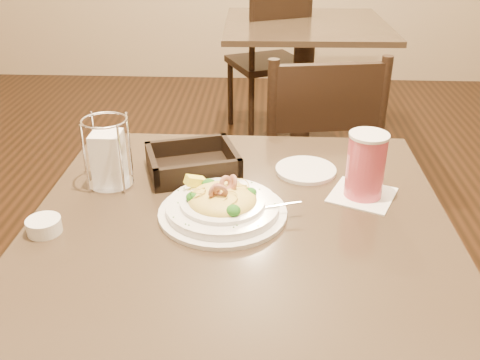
{
  "coord_description": "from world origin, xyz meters",
  "views": [
    {
      "loc": [
        0.05,
        -0.98,
        1.36
      ],
      "look_at": [
        0.0,
        0.02,
        0.83
      ],
      "focal_mm": 40.0,
      "sensor_mm": 36.0,
      "label": 1
    }
  ],
  "objects_px": {
    "dining_chair_far": "(270,57)",
    "pasta_bowl": "(222,205)",
    "drink_glass": "(366,166)",
    "napkin_caddy": "(109,157)",
    "background_table": "(304,65)",
    "side_plate": "(306,170)",
    "dining_chair_near": "(313,165)",
    "bread_basket": "(193,165)",
    "main_table": "(240,303)",
    "butter_ramekin": "(44,226)"
  },
  "relations": [
    {
      "from": "pasta_bowl",
      "to": "napkin_caddy",
      "type": "height_order",
      "value": "napkin_caddy"
    },
    {
      "from": "dining_chair_near",
      "to": "main_table",
      "type": "bearing_deg",
      "value": 64.83
    },
    {
      "from": "background_table",
      "to": "dining_chair_far",
      "type": "relative_size",
      "value": 0.99
    },
    {
      "from": "napkin_caddy",
      "to": "butter_ramekin",
      "type": "xyz_separation_m",
      "value": [
        -0.08,
        -0.21,
        -0.06
      ]
    },
    {
      "from": "dining_chair_near",
      "to": "drink_glass",
      "type": "distance_m",
      "value": 0.76
    },
    {
      "from": "pasta_bowl",
      "to": "main_table",
      "type": "bearing_deg",
      "value": -13.19
    },
    {
      "from": "pasta_bowl",
      "to": "side_plate",
      "type": "xyz_separation_m",
      "value": [
        0.19,
        0.22,
        -0.02
      ]
    },
    {
      "from": "background_table",
      "to": "bread_basket",
      "type": "bearing_deg",
      "value": -101.89
    },
    {
      "from": "bread_basket",
      "to": "napkin_caddy",
      "type": "height_order",
      "value": "napkin_caddy"
    },
    {
      "from": "dining_chair_near",
      "to": "bread_basket",
      "type": "xyz_separation_m",
      "value": [
        -0.36,
        -0.58,
        0.28
      ]
    },
    {
      "from": "background_table",
      "to": "pasta_bowl",
      "type": "relative_size",
      "value": 2.98
    },
    {
      "from": "background_table",
      "to": "side_plate",
      "type": "relative_size",
      "value": 6.05
    },
    {
      "from": "main_table",
      "to": "dining_chair_near",
      "type": "distance_m",
      "value": 0.82
    },
    {
      "from": "side_plate",
      "to": "napkin_caddy",
      "type": "bearing_deg",
      "value": -168.97
    },
    {
      "from": "dining_chair_far",
      "to": "pasta_bowl",
      "type": "relative_size",
      "value": 3.01
    },
    {
      "from": "dining_chair_near",
      "to": "drink_glass",
      "type": "height_order",
      "value": "dining_chair_near"
    },
    {
      "from": "main_table",
      "to": "butter_ramekin",
      "type": "distance_m",
      "value": 0.48
    },
    {
      "from": "background_table",
      "to": "dining_chair_near",
      "type": "distance_m",
      "value": 1.29
    },
    {
      "from": "pasta_bowl",
      "to": "butter_ramekin",
      "type": "xyz_separation_m",
      "value": [
        -0.36,
        -0.09,
        -0.01
      ]
    },
    {
      "from": "napkin_caddy",
      "to": "side_plate",
      "type": "distance_m",
      "value": 0.48
    },
    {
      "from": "dining_chair_near",
      "to": "bread_basket",
      "type": "bearing_deg",
      "value": 49.46
    },
    {
      "from": "main_table",
      "to": "napkin_caddy",
      "type": "relative_size",
      "value": 5.31
    },
    {
      "from": "bread_basket",
      "to": "dining_chair_near",
      "type": "bearing_deg",
      "value": 58.33
    },
    {
      "from": "dining_chair_far",
      "to": "pasta_bowl",
      "type": "distance_m",
      "value": 2.31
    },
    {
      "from": "background_table",
      "to": "dining_chair_far",
      "type": "distance_m",
      "value": 0.29
    },
    {
      "from": "pasta_bowl",
      "to": "drink_glass",
      "type": "height_order",
      "value": "drink_glass"
    },
    {
      "from": "dining_chair_near",
      "to": "dining_chair_far",
      "type": "xyz_separation_m",
      "value": [
        -0.16,
        1.51,
        0.0
      ]
    },
    {
      "from": "drink_glass",
      "to": "napkin_caddy",
      "type": "xyz_separation_m",
      "value": [
        -0.59,
        0.03,
        -0.0
      ]
    },
    {
      "from": "dining_chair_far",
      "to": "drink_glass",
      "type": "relative_size",
      "value": 5.16
    },
    {
      "from": "drink_glass",
      "to": "side_plate",
      "type": "height_order",
      "value": "drink_glass"
    },
    {
      "from": "dining_chair_near",
      "to": "napkin_caddy",
      "type": "distance_m",
      "value": 0.91
    },
    {
      "from": "background_table",
      "to": "pasta_bowl",
      "type": "xyz_separation_m",
      "value": [
        -0.3,
        -2.07,
        0.26
      ]
    },
    {
      "from": "dining_chair_near",
      "to": "butter_ramekin",
      "type": "height_order",
      "value": "dining_chair_near"
    },
    {
      "from": "pasta_bowl",
      "to": "drink_glass",
      "type": "relative_size",
      "value": 1.72
    },
    {
      "from": "pasta_bowl",
      "to": "napkin_caddy",
      "type": "distance_m",
      "value": 0.31
    },
    {
      "from": "dining_chair_near",
      "to": "bread_basket",
      "type": "relative_size",
      "value": 3.6
    },
    {
      "from": "main_table",
      "to": "dining_chair_far",
      "type": "xyz_separation_m",
      "value": [
        0.07,
        2.3,
        -0.02
      ]
    },
    {
      "from": "pasta_bowl",
      "to": "napkin_caddy",
      "type": "relative_size",
      "value": 1.82
    },
    {
      "from": "napkin_caddy",
      "to": "drink_glass",
      "type": "bearing_deg",
      "value": -2.45
    },
    {
      "from": "butter_ramekin",
      "to": "drink_glass",
      "type": "bearing_deg",
      "value": 15.48
    },
    {
      "from": "drink_glass",
      "to": "background_table",
      "type": "bearing_deg",
      "value": 90.37
    },
    {
      "from": "napkin_caddy",
      "to": "pasta_bowl",
      "type": "bearing_deg",
      "value": -24.3
    },
    {
      "from": "dining_chair_far",
      "to": "main_table",
      "type": "bearing_deg",
      "value": 63.6
    },
    {
      "from": "dining_chair_near",
      "to": "background_table",
      "type": "bearing_deg",
      "value": -100.43
    },
    {
      "from": "bread_basket",
      "to": "pasta_bowl",
      "type": "bearing_deg",
      "value": -65.71
    },
    {
      "from": "drink_glass",
      "to": "bread_basket",
      "type": "relative_size",
      "value": 0.7
    },
    {
      "from": "pasta_bowl",
      "to": "butter_ramekin",
      "type": "relative_size",
      "value": 4.38
    },
    {
      "from": "dining_chair_far",
      "to": "bread_basket",
      "type": "xyz_separation_m",
      "value": [
        -0.2,
        -2.09,
        0.28
      ]
    },
    {
      "from": "main_table",
      "to": "background_table",
      "type": "xyz_separation_m",
      "value": [
        0.27,
        2.08,
        0.0
      ]
    },
    {
      "from": "background_table",
      "to": "dining_chair_near",
      "type": "height_order",
      "value": "dining_chair_near"
    }
  ]
}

